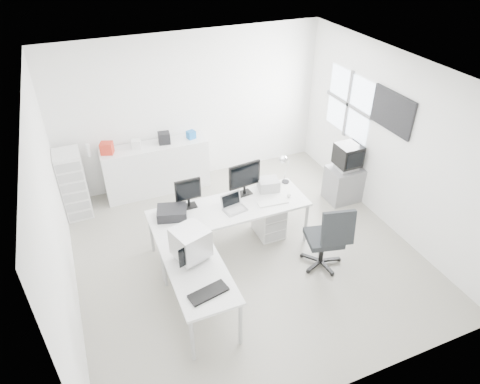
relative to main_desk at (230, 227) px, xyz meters
name	(u,v)px	position (x,y,z in m)	size (l,w,h in m)	color
floor	(245,251)	(0.16, -0.22, -0.38)	(5.00, 5.00, 0.01)	beige
ceiling	(246,76)	(0.16, -0.22, 2.42)	(5.00, 5.00, 0.01)	white
back_wall	(192,109)	(0.16, 2.28, 1.02)	(5.00, 0.02, 2.80)	white
left_wall	(54,218)	(-2.34, -0.22, 1.02)	(0.02, 5.00, 2.80)	white
right_wall	(392,143)	(2.66, -0.22, 1.02)	(0.02, 5.00, 2.80)	white
window	(348,104)	(2.64, 0.98, 1.23)	(0.02, 1.20, 1.10)	white
wall_picture	(392,112)	(2.63, -0.12, 1.52)	(0.04, 0.90, 0.60)	black
main_desk	(230,227)	(0.00, 0.00, 0.00)	(2.40, 0.80, 0.75)	silver
side_desk	(199,292)	(-0.85, -1.10, 0.00)	(0.70, 1.40, 0.75)	silver
drawer_pedestal	(269,218)	(0.70, 0.05, -0.08)	(0.40, 0.50, 0.60)	silver
inkjet_printer	(172,213)	(-0.85, 0.10, 0.45)	(0.42, 0.32, 0.15)	black
lcd_monitor_small	(188,193)	(-0.55, 0.25, 0.62)	(0.39, 0.22, 0.49)	black
lcd_monitor_large	(244,179)	(0.35, 0.25, 0.65)	(0.53, 0.21, 0.55)	black
laptop	(235,204)	(0.05, -0.10, 0.49)	(0.36, 0.37, 0.24)	#B7B7BA
white_keyboard	(273,202)	(0.65, -0.15, 0.39)	(0.47, 0.15, 0.02)	silver
white_mouse	(289,195)	(0.95, -0.10, 0.41)	(0.07, 0.07, 0.07)	silver
laser_printer	(268,184)	(0.75, 0.22, 0.47)	(0.32, 0.27, 0.18)	#A1A1A1
desk_lamp	(286,170)	(1.10, 0.30, 0.61)	(0.16, 0.16, 0.47)	silver
crt_monitor	(191,245)	(-0.85, -0.85, 0.61)	(0.40, 0.40, 0.46)	#B7B7BA
black_keyboard	(208,293)	(-0.85, -1.50, 0.39)	(0.47, 0.19, 0.03)	black
office_chair	(324,235)	(1.11, -0.91, 0.18)	(0.64, 0.64, 1.10)	#27292C
tv_cabinet	(344,184)	(2.38, 0.43, -0.05)	(0.59, 0.48, 0.65)	slate
crt_tv	(348,157)	(2.38, 0.43, 0.50)	(0.50, 0.48, 0.45)	black
sideboard	(157,168)	(-0.66, 2.02, 0.10)	(1.91, 0.48, 0.95)	silver
clutter_box_a	(107,148)	(-1.46, 2.02, 0.68)	(0.20, 0.18, 0.20)	red
clutter_box_b	(136,144)	(-0.96, 2.02, 0.66)	(0.15, 0.13, 0.15)	silver
clutter_box_c	(164,138)	(-0.46, 2.02, 0.68)	(0.20, 0.19, 0.20)	black
clutter_box_d	(191,135)	(0.04, 2.02, 0.65)	(0.14, 0.13, 0.14)	#1860AA
clutter_bottle	(88,150)	(-1.76, 2.06, 0.69)	(0.07, 0.07, 0.22)	silver
filing_cabinet	(73,184)	(-2.12, 1.81, 0.23)	(0.42, 0.50, 1.20)	silver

